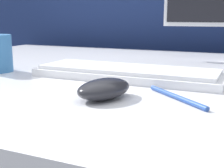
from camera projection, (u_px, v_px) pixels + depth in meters
partition_panel at (195, 75)px, 1.31m from camera, size 5.00×0.03×1.32m
computer_mouse_near at (104, 89)px, 0.50m from camera, size 0.09×0.12×0.03m
keyboard at (127, 73)px, 0.67m from camera, size 0.40×0.14×0.02m
pen at (176, 97)px, 0.50m from camera, size 0.11×0.11×0.01m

